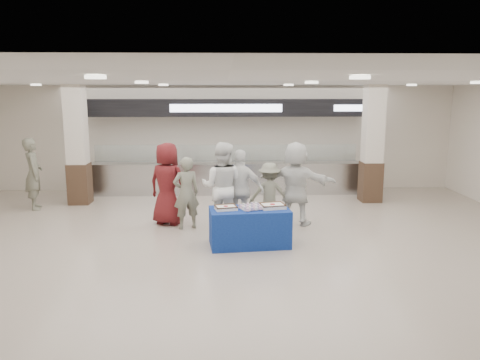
{
  "coord_description": "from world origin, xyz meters",
  "views": [
    {
      "loc": [
        -0.06,
        -8.42,
        3.01
      ],
      "look_at": [
        0.28,
        1.6,
        1.11
      ],
      "focal_mm": 35.0,
      "sensor_mm": 36.0,
      "label": 1
    }
  ],
  "objects_px": {
    "sheet_cake_right": "(273,206)",
    "civilian_maroon": "(168,184)",
    "soldier_b": "(269,194)",
    "soldier_bg": "(34,174)",
    "chef_tall": "(222,187)",
    "cupcake_tray": "(252,207)",
    "civilian_white": "(296,183)",
    "display_table": "(250,227)",
    "soldier_a": "(186,193)",
    "sheet_cake_left": "(226,207)",
    "chef_short": "(241,190)"
  },
  "relations": [
    {
      "from": "chef_short",
      "to": "soldier_b",
      "type": "bearing_deg",
      "value": -132.59
    },
    {
      "from": "civilian_white",
      "to": "soldier_bg",
      "type": "height_order",
      "value": "civilian_white"
    },
    {
      "from": "sheet_cake_right",
      "to": "chef_tall",
      "type": "bearing_deg",
      "value": 134.32
    },
    {
      "from": "soldier_b",
      "to": "civilian_white",
      "type": "xyz_separation_m",
      "value": [
        0.59,
        -0.04,
        0.24
      ]
    },
    {
      "from": "cupcake_tray",
      "to": "chef_tall",
      "type": "bearing_deg",
      "value": 118.75
    },
    {
      "from": "civilian_maroon",
      "to": "chef_short",
      "type": "distance_m",
      "value": 1.72
    },
    {
      "from": "soldier_a",
      "to": "sheet_cake_right",
      "type": "bearing_deg",
      "value": 127.3
    },
    {
      "from": "cupcake_tray",
      "to": "soldier_b",
      "type": "xyz_separation_m",
      "value": [
        0.49,
        1.53,
        -0.07
      ]
    },
    {
      "from": "sheet_cake_left",
      "to": "chef_short",
      "type": "bearing_deg",
      "value": 74.3
    },
    {
      "from": "display_table",
      "to": "soldier_a",
      "type": "xyz_separation_m",
      "value": [
        -1.34,
        1.24,
        0.43
      ]
    },
    {
      "from": "soldier_b",
      "to": "soldier_bg",
      "type": "xyz_separation_m",
      "value": [
        -5.96,
        1.63,
        0.21
      ]
    },
    {
      "from": "soldier_b",
      "to": "civilian_white",
      "type": "relative_size",
      "value": 0.75
    },
    {
      "from": "cupcake_tray",
      "to": "soldier_bg",
      "type": "bearing_deg",
      "value": 149.96
    },
    {
      "from": "cupcake_tray",
      "to": "civilian_white",
      "type": "xyz_separation_m",
      "value": [
        1.08,
        1.49,
        0.17
      ]
    },
    {
      "from": "soldier_bg",
      "to": "civilian_maroon",
      "type": "bearing_deg",
      "value": -133.68
    },
    {
      "from": "civilian_maroon",
      "to": "chef_short",
      "type": "xyz_separation_m",
      "value": [
        1.65,
        -0.47,
        -0.05
      ]
    },
    {
      "from": "civilian_white",
      "to": "soldier_bg",
      "type": "distance_m",
      "value": 6.76
    },
    {
      "from": "display_table",
      "to": "civilian_maroon",
      "type": "height_order",
      "value": "civilian_maroon"
    },
    {
      "from": "cupcake_tray",
      "to": "civilian_white",
      "type": "bearing_deg",
      "value": 53.94
    },
    {
      "from": "cupcake_tray",
      "to": "civilian_white",
      "type": "relative_size",
      "value": 0.29
    },
    {
      "from": "chef_tall",
      "to": "soldier_b",
      "type": "bearing_deg",
      "value": -142.19
    },
    {
      "from": "civilian_maroon",
      "to": "soldier_b",
      "type": "bearing_deg",
      "value": -157.97
    },
    {
      "from": "sheet_cake_right",
      "to": "civilian_maroon",
      "type": "bearing_deg",
      "value": 145.2
    },
    {
      "from": "soldier_a",
      "to": "soldier_b",
      "type": "height_order",
      "value": "soldier_a"
    },
    {
      "from": "sheet_cake_right",
      "to": "civilian_maroon",
      "type": "height_order",
      "value": "civilian_maroon"
    },
    {
      "from": "display_table",
      "to": "soldier_bg",
      "type": "height_order",
      "value": "soldier_bg"
    },
    {
      "from": "civilian_maroon",
      "to": "soldier_bg",
      "type": "xyz_separation_m",
      "value": [
        -3.63,
        1.55,
        -0.02
      ]
    },
    {
      "from": "soldier_b",
      "to": "civilian_white",
      "type": "height_order",
      "value": "civilian_white"
    },
    {
      "from": "civilian_maroon",
      "to": "soldier_b",
      "type": "height_order",
      "value": "civilian_maroon"
    },
    {
      "from": "sheet_cake_right",
      "to": "chef_tall",
      "type": "distance_m",
      "value": 1.43
    },
    {
      "from": "chef_short",
      "to": "cupcake_tray",
      "type": "bearing_deg",
      "value": 116.12
    },
    {
      "from": "civilian_maroon",
      "to": "soldier_b",
      "type": "xyz_separation_m",
      "value": [
        2.33,
        -0.08,
        -0.23
      ]
    },
    {
      "from": "display_table",
      "to": "soldier_a",
      "type": "distance_m",
      "value": 1.87
    },
    {
      "from": "soldier_b",
      "to": "soldier_bg",
      "type": "bearing_deg",
      "value": -12.22
    },
    {
      "from": "sheet_cake_right",
      "to": "chef_tall",
      "type": "relative_size",
      "value": 0.27
    },
    {
      "from": "chef_tall",
      "to": "soldier_b",
      "type": "distance_m",
      "value": 1.2
    },
    {
      "from": "cupcake_tray",
      "to": "civilian_maroon",
      "type": "height_order",
      "value": "civilian_maroon"
    },
    {
      "from": "soldier_bg",
      "to": "chef_tall",
      "type": "bearing_deg",
      "value": -133.75
    },
    {
      "from": "cupcake_tray",
      "to": "soldier_b",
      "type": "relative_size",
      "value": 0.39
    },
    {
      "from": "sheet_cake_left",
      "to": "sheet_cake_right",
      "type": "height_order",
      "value": "sheet_cake_right"
    },
    {
      "from": "soldier_b",
      "to": "soldier_a",
      "type": "bearing_deg",
      "value": 12.13
    },
    {
      "from": "sheet_cake_right",
      "to": "chef_short",
      "type": "xyz_separation_m",
      "value": [
        -0.59,
        1.09,
        0.09
      ]
    },
    {
      "from": "display_table",
      "to": "soldier_bg",
      "type": "bearing_deg",
      "value": 143.74
    },
    {
      "from": "sheet_cake_right",
      "to": "soldier_bg",
      "type": "relative_size",
      "value": 0.28
    },
    {
      "from": "soldier_b",
      "to": "chef_tall",
      "type": "bearing_deg",
      "value": 26.59
    },
    {
      "from": "display_table",
      "to": "soldier_a",
      "type": "relative_size",
      "value": 0.96
    },
    {
      "from": "display_table",
      "to": "soldier_b",
      "type": "relative_size",
      "value": 1.08
    },
    {
      "from": "cupcake_tray",
      "to": "soldier_a",
      "type": "height_order",
      "value": "soldier_a"
    },
    {
      "from": "soldier_bg",
      "to": "sheet_cake_right",
      "type": "bearing_deg",
      "value": -138.43
    },
    {
      "from": "sheet_cake_right",
      "to": "display_table",
      "type": "bearing_deg",
      "value": -173.68
    }
  ]
}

